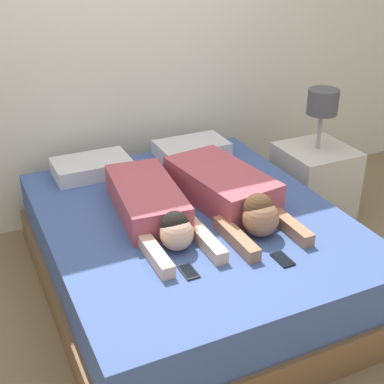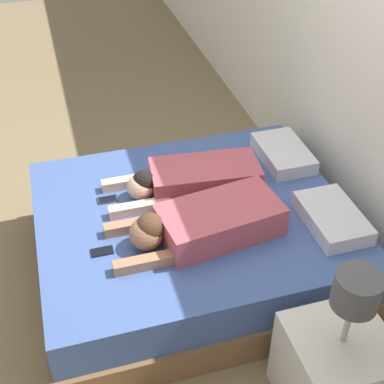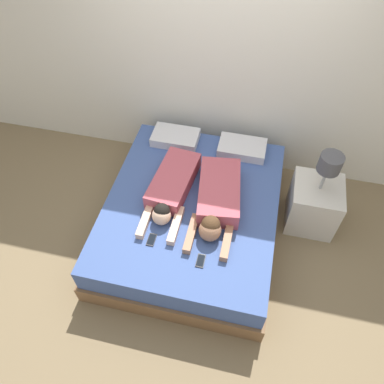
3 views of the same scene
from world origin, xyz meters
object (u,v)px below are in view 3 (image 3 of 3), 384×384
bed (192,217)px  pillow_head_right (242,148)px  cell_phone_left (152,240)px  nightstand (314,203)px  pillow_head_left (175,137)px  person_left (171,188)px  cell_phone_right (201,261)px  person_right (217,200)px

bed → pillow_head_right: (0.37, 0.79, 0.30)m
cell_phone_left → nightstand: nightstand is taller
bed → pillow_head_left: (-0.37, 0.79, 0.30)m
pillow_head_right → cell_phone_left: size_ratio=3.82×
pillow_head_left → cell_phone_left: 1.30m
person_left → bed: bearing=-12.6°
nightstand → pillow_head_left: bearing=166.3°
pillow_head_left → cell_phone_right: pillow_head_left is taller
bed → pillow_head_right: size_ratio=4.02×
person_left → cell_phone_left: (-0.04, -0.55, -0.08)m
person_right → pillow_head_right: bearing=81.0°
bed → cell_phone_left: cell_phone_left is taller
person_right → nightstand: bearing=23.6°
cell_phone_right → cell_phone_left: bearing=167.1°
pillow_head_right → nightstand: bearing=-24.8°
person_right → cell_phone_left: person_right is taller
bed → cell_phone_right: cell_phone_right is taller
cell_phone_right → nightstand: nightstand is taller
nightstand → pillow_head_right: bearing=155.2°
person_right → cell_phone_right: size_ratio=8.10×
person_left → pillow_head_right: bearing=51.5°
bed → cell_phone_left: bearing=-116.9°
person_right → cell_phone_left: bearing=-135.0°
pillow_head_left → cell_phone_right: (0.59, -1.41, -0.05)m
pillow_head_right → cell_phone_right: pillow_head_right is taller
person_left → cell_phone_right: 0.80m
bed → pillow_head_left: 0.93m
pillow_head_left → person_left: person_left is taller
bed → pillow_head_right: bearing=65.0°
pillow_head_right → person_left: size_ratio=0.48×
person_right → cell_phone_left: 0.71m
bed → person_right: size_ratio=1.90×
cell_phone_left → nightstand: bearing=32.2°
pillow_head_left → person_right: person_right is taller
pillow_head_left → pillow_head_right: same height
person_right → nightstand: size_ratio=1.08×
pillow_head_left → nightstand: size_ratio=0.51×
person_right → person_left: bearing=173.4°
person_left → cell_phone_right: bearing=-56.5°
pillow_head_right → person_right: 0.81m
bed → person_right: 0.43m
pillow_head_left → cell_phone_left: (0.11, -1.30, -0.05)m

